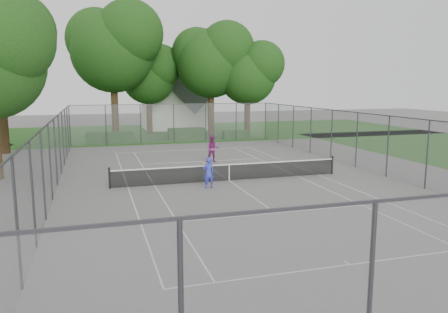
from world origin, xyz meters
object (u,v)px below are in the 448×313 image
object	(u,v)px
tennis_net	(229,172)
house	(175,98)
woman_player	(213,149)
girl_player	(209,173)

from	to	relation	value
tennis_net	house	bearing A→B (deg)	85.34
house	woman_player	xyz separation A→B (m)	(-1.75, -23.63, -2.78)
house	woman_player	world-z (taller)	house
girl_player	woman_player	size ratio (longest dim) A/B	0.85
house	girl_player	bearing A→B (deg)	-97.24
tennis_net	woman_player	xyz separation A→B (m)	(0.66, 5.91, 0.42)
house	girl_player	xyz separation A→B (m)	(-3.91, -30.82, -2.91)
house	woman_player	distance (m)	23.85
woman_player	house	bearing A→B (deg)	99.65
tennis_net	house	xyz separation A→B (m)	(2.40, 29.53, 3.19)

